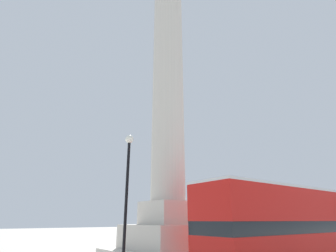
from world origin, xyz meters
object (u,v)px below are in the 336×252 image
(equestrian_statue, at_px, (251,231))
(street_lamp, at_px, (126,198))
(bus_a, at_px, (282,228))
(monument_column, at_px, (168,112))

(equestrian_statue, xyz_separation_m, street_lamp, (-16.55, -4.99, 1.96))
(bus_a, relative_size, equestrian_statue, 1.65)
(bus_a, bearing_deg, monument_column, 122.23)
(monument_column, xyz_separation_m, bus_a, (3.05, -5.32, -7.23))
(monument_column, height_order, equestrian_statue, monument_column)
(monument_column, relative_size, bus_a, 2.70)
(monument_column, relative_size, equestrian_statue, 4.47)
(equestrian_statue, bearing_deg, bus_a, -122.29)
(equestrian_statue, bearing_deg, street_lamp, -147.34)
(bus_a, height_order, equestrian_statue, equestrian_statue)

